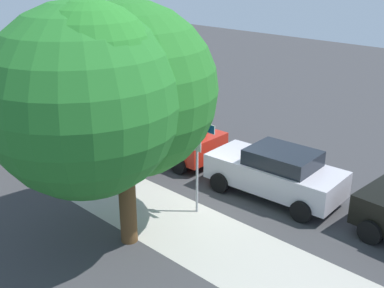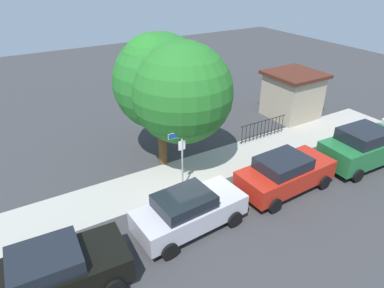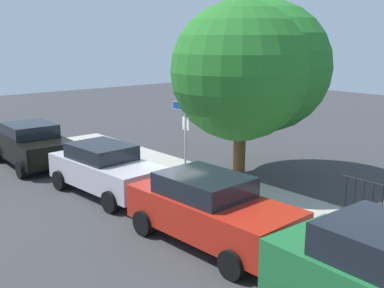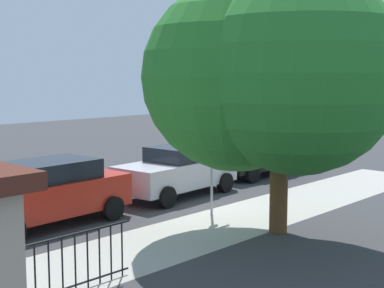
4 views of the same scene
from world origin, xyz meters
name	(u,v)px [view 2 (image 2 of 4)]	position (x,y,z in m)	size (l,w,h in m)	color
ground_plane	(191,191)	(0.00, 0.00, 0.00)	(60.00, 60.00, 0.00)	#38383A
sidewalk_strip	(212,165)	(2.00, 1.30, 0.00)	(24.00, 2.60, 0.00)	#AAA69B
street_sign	(182,147)	(-0.18, 0.40, 2.06)	(1.27, 0.07, 3.04)	#9EA0A5
shade_tree	(169,85)	(0.54, 2.82, 3.92)	(4.78, 6.11, 6.16)	brown
car_black	(56,271)	(-6.05, -2.38, 0.84)	(4.24, 2.29, 1.62)	black
car_silver	(189,211)	(-1.25, -1.98, 0.82)	(4.29, 2.17, 1.58)	#BCB7C0
car_red	(285,173)	(3.55, -1.96, 0.85)	(4.43, 2.17, 1.66)	red
car_green	(364,146)	(8.35, -2.33, 0.97)	(4.52, 2.30, 1.93)	#216C37
iron_fence	(263,129)	(6.06, 2.30, 0.55)	(3.20, 0.04, 1.07)	black
utility_shed	(292,94)	(9.66, 3.80, 1.44)	(3.16, 3.10, 2.84)	tan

